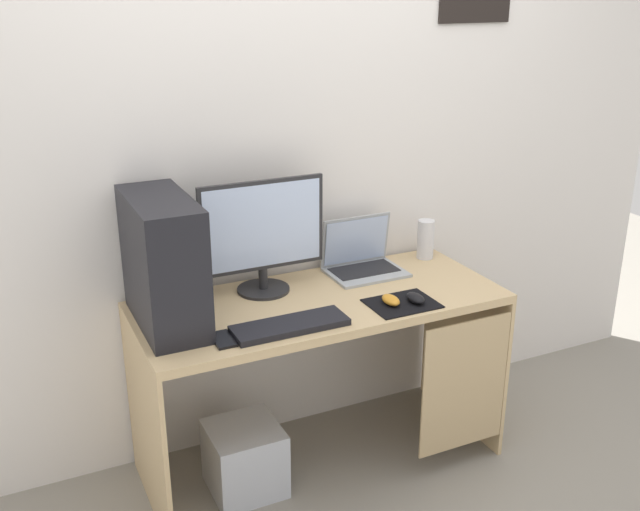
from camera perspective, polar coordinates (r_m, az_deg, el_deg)
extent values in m
plane|color=gray|center=(3.24, 0.00, -15.55)|extent=(8.00, 8.00, 0.00)
cube|color=silver|center=(3.00, -2.85, 8.78)|extent=(4.00, 0.04, 2.60)
cube|color=tan|center=(2.87, 0.00, -3.69)|extent=(1.44, 0.61, 0.03)
cube|color=tan|center=(2.86, -13.31, -12.97)|extent=(0.02, 0.61, 0.71)
cube|color=tan|center=(3.37, 11.05, -7.30)|extent=(0.02, 0.61, 0.71)
cube|color=tan|center=(3.04, 11.16, -9.88)|extent=(0.40, 0.01, 0.57)
cube|color=black|center=(2.64, -12.06, -0.51)|extent=(0.21, 0.48, 0.47)
cylinder|color=#232326|center=(2.95, -4.42, -2.63)|extent=(0.21, 0.21, 0.01)
cylinder|color=#232326|center=(2.93, -4.44, -1.74)|extent=(0.04, 0.04, 0.09)
cube|color=#232326|center=(2.84, -4.50, 2.35)|extent=(0.51, 0.02, 0.36)
cube|color=#B2C6EA|center=(2.83, -4.42, 2.29)|extent=(0.48, 0.00, 0.33)
cube|color=#9EA3A8|center=(3.11, 3.61, -1.34)|extent=(0.32, 0.23, 0.01)
cube|color=black|center=(3.12, 3.45, -1.10)|extent=(0.28, 0.15, 0.00)
cube|color=#9EA3A8|center=(3.15, 2.78, 1.22)|extent=(0.32, 0.04, 0.22)
cube|color=#ADC1E5|center=(3.14, 2.84, 1.16)|extent=(0.29, 0.03, 0.19)
cylinder|color=silver|center=(3.29, 8.20, 1.25)|extent=(0.07, 0.07, 0.17)
cube|color=black|center=(2.62, -2.34, -5.45)|extent=(0.42, 0.14, 0.02)
cube|color=black|center=(2.84, 6.39, -3.73)|extent=(0.26, 0.20, 0.00)
ellipsoid|color=orange|center=(2.81, 5.52, -3.46)|extent=(0.06, 0.10, 0.03)
ellipsoid|color=black|center=(2.84, 7.42, -3.29)|extent=(0.06, 0.10, 0.03)
cube|color=black|center=(2.56, -7.55, -6.49)|extent=(0.07, 0.13, 0.01)
cube|color=#B7BCC6|center=(3.02, -5.87, -15.40)|extent=(0.28, 0.28, 0.28)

